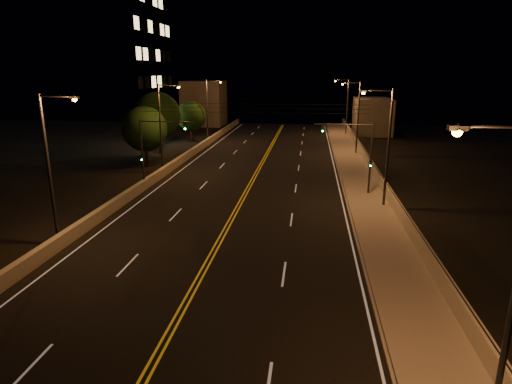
# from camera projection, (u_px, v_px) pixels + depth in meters

# --- Properties ---
(road) EXTENTS (18.00, 120.00, 0.02)m
(road) POSITION_uv_depth(u_px,v_px,m) (234.00, 215.00, 33.14)
(road) COLOR black
(road) RESTS_ON ground
(sidewalk) EXTENTS (3.60, 120.00, 0.30)m
(sidewalk) POSITION_uv_depth(u_px,v_px,m) (377.00, 219.00, 31.80)
(sidewalk) COLOR gray
(sidewalk) RESTS_ON ground
(curb) EXTENTS (0.14, 120.00, 0.15)m
(curb) POSITION_uv_depth(u_px,v_px,m) (351.00, 219.00, 32.04)
(curb) COLOR gray
(curb) RESTS_ON ground
(parapet_wall) EXTENTS (0.30, 120.00, 1.00)m
(parapet_wall) POSITION_uv_depth(u_px,v_px,m) (400.00, 212.00, 31.42)
(parapet_wall) COLOR #AAA28E
(parapet_wall) RESTS_ON sidewalk
(jersey_barrier) EXTENTS (0.45, 120.00, 0.90)m
(jersey_barrier) POSITION_uv_depth(u_px,v_px,m) (114.00, 205.00, 34.19)
(jersey_barrier) COLOR #AAA28E
(jersey_barrier) RESTS_ON ground
(distant_building_right) EXTENTS (6.00, 10.00, 6.19)m
(distant_building_right) POSITION_uv_depth(u_px,v_px,m) (372.00, 116.00, 75.75)
(distant_building_right) COLOR slate
(distant_building_right) RESTS_ON ground
(distant_building_left) EXTENTS (8.00, 8.00, 8.88)m
(distant_building_left) POSITION_uv_depth(u_px,v_px,m) (204.00, 103.00, 87.28)
(distant_building_left) COLOR slate
(distant_building_left) RESTS_ON ground
(parapet_rail) EXTENTS (0.06, 120.00, 0.06)m
(parapet_rail) POSITION_uv_depth(u_px,v_px,m) (401.00, 205.00, 31.28)
(parapet_rail) COLOR black
(parapet_rail) RESTS_ON parapet_wall
(lane_markings) EXTENTS (17.32, 116.00, 0.00)m
(lane_markings) POSITION_uv_depth(u_px,v_px,m) (234.00, 215.00, 33.07)
(lane_markings) COLOR silver
(lane_markings) RESTS_ON road
(streetlight_0) EXTENTS (2.55, 0.28, 9.50)m
(streetlight_0) POSITION_uv_depth(u_px,v_px,m) (511.00, 262.00, 12.30)
(streetlight_0) COLOR #2D2D33
(streetlight_0) RESTS_ON ground
(streetlight_1) EXTENTS (2.55, 0.28, 9.50)m
(streetlight_1) POSITION_uv_depth(u_px,v_px,m) (385.00, 141.00, 33.39)
(streetlight_1) COLOR #2D2D33
(streetlight_1) RESTS_ON ground
(streetlight_2) EXTENTS (2.55, 0.28, 9.50)m
(streetlight_2) POSITION_uv_depth(u_px,v_px,m) (356.00, 114.00, 55.38)
(streetlight_2) COLOR #2D2D33
(streetlight_2) RESTS_ON ground
(streetlight_3) EXTENTS (2.55, 0.28, 9.50)m
(streetlight_3) POSITION_uv_depth(u_px,v_px,m) (346.00, 104.00, 72.43)
(streetlight_3) COLOR #2D2D33
(streetlight_3) RESTS_ON ground
(streetlight_4) EXTENTS (2.55, 0.28, 9.50)m
(streetlight_4) POSITION_uv_depth(u_px,v_px,m) (52.00, 161.00, 26.08)
(streetlight_4) COLOR #2D2D33
(streetlight_4) RESTS_ON ground
(streetlight_5) EXTENTS (2.55, 0.28, 9.50)m
(streetlight_5) POSITION_uv_depth(u_px,v_px,m) (163.00, 123.00, 45.41)
(streetlight_5) COLOR #2D2D33
(streetlight_5) RESTS_ON ground
(streetlight_6) EXTENTS (2.55, 0.28, 9.50)m
(streetlight_6) POSITION_uv_depth(u_px,v_px,m) (209.00, 107.00, 65.65)
(streetlight_6) COLOR #2D2D33
(streetlight_6) RESTS_ON ground
(traffic_signal_right) EXTENTS (5.11, 0.31, 6.55)m
(traffic_signal_right) POSITION_uv_depth(u_px,v_px,m) (360.00, 151.00, 37.20)
(traffic_signal_right) COLOR #2D2D33
(traffic_signal_right) RESTS_ON ground
(traffic_signal_left) EXTENTS (5.11, 0.31, 6.55)m
(traffic_signal_left) POSITION_uv_depth(u_px,v_px,m) (151.00, 146.00, 39.47)
(traffic_signal_left) COLOR #2D2D33
(traffic_signal_left) RESTS_ON ground
(overhead_wires) EXTENTS (22.00, 0.03, 0.83)m
(overhead_wires) POSITION_uv_depth(u_px,v_px,m) (250.00, 108.00, 40.19)
(overhead_wires) COLOR black
(building_tower) EXTENTS (24.00, 15.00, 30.77)m
(building_tower) POSITION_uv_depth(u_px,v_px,m) (74.00, 42.00, 61.27)
(building_tower) COLOR slate
(building_tower) RESTS_ON ground
(tree_0) EXTENTS (5.14, 5.14, 6.96)m
(tree_0) POSITION_uv_depth(u_px,v_px,m) (145.00, 129.00, 48.93)
(tree_0) COLOR black
(tree_0) RESTS_ON ground
(tree_1) EXTENTS (6.02, 6.02, 8.16)m
(tree_1) POSITION_uv_depth(u_px,v_px,m) (158.00, 115.00, 56.81)
(tree_1) COLOR black
(tree_1) RESTS_ON ground
(tree_2) EXTENTS (4.65, 4.65, 6.30)m
(tree_2) POSITION_uv_depth(u_px,v_px,m) (191.00, 116.00, 67.03)
(tree_2) COLOR black
(tree_2) RESTS_ON ground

